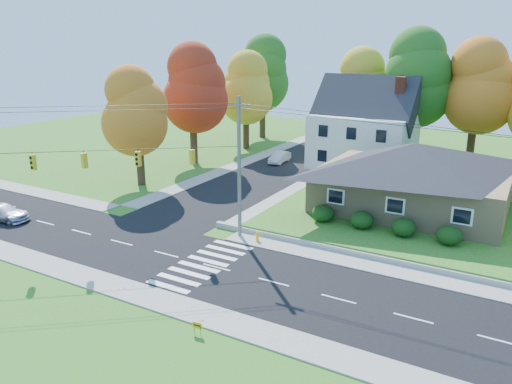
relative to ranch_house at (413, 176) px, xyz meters
The scene contains 21 objects.
ground 18.18m from the ranch_house, 116.57° to the right, with size 120.00×120.00×0.00m, color #3D7923.
road_main 18.18m from the ranch_house, 116.57° to the right, with size 90.00×8.00×0.02m, color black.
road_cross 19.15m from the ranch_house, 147.99° to the left, with size 8.00×44.00×0.02m, color black.
sidewalk_north 13.98m from the ranch_house, 126.03° to the right, with size 90.00×2.00×0.08m, color #9C9A90.
sidewalk_south 22.70m from the ranch_house, 110.85° to the right, with size 90.00×2.00×0.08m, color #9C9A90.
lawn 7.69m from the ranch_house, 45.00° to the left, with size 30.00×30.00×0.50m, color #3D7923.
ranch_house is the anchor object (origin of this frame).
colonial_house 14.46m from the ranch_house, 123.55° to the left, with size 10.40×8.40×9.60m.
hedge_row 6.57m from the ranch_house, 94.61° to the right, with size 10.70×1.70×1.27m.
traffic_infrastructure 16.87m from the ranch_house, 119.09° to the right, with size 38.10×10.66×10.00m.
tree_lot_0 21.20m from the ranch_house, 119.05° to the left, with size 6.72×6.72×12.51m.
tree_lot_1 18.58m from the ranch_house, 103.24° to the left, with size 7.84×7.84×14.60m.
tree_lot_2 18.99m from the ranch_house, 83.66° to the left, with size 7.28×7.28×13.56m.
tree_west_0 25.61m from the ranch_house, behind, with size 6.16×6.16×11.47m.
tree_west_1 27.18m from the ranch_house, 167.01° to the left, with size 7.28×7.28×13.56m.
tree_west_2 30.03m from the ranch_house, 147.38° to the left, with size 6.72×6.72×12.51m.
tree_west_3 36.60m from the ranch_house, 138.37° to the left, with size 7.84×7.84×14.60m.
silver_sedan 32.39m from the ranch_house, 147.80° to the right, with size 1.80×4.43×1.29m, color silver.
white_car 20.66m from the ranch_house, 148.09° to the left, with size 1.33×3.81×1.26m, color silver.
fire_hydrant 13.91m from the ranch_house, 125.47° to the right, with size 0.42×0.33×0.74m.
yard_sign 23.20m from the ranch_house, 101.69° to the right, with size 0.51×0.09×0.64m.
Camera 1 is at (16.17, -23.31, 13.44)m, focal length 35.00 mm.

